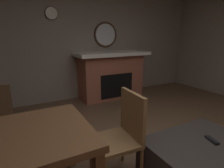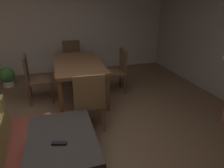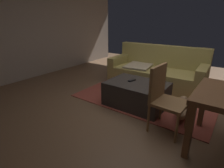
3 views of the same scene
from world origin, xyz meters
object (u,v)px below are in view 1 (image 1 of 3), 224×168
object	(u,v)px
fireplace	(111,75)
wall_clock	(51,13)
dining_chair_west	(123,131)
ottoman_coffee_table	(199,162)
tv_remote	(212,140)
round_wall_mirror	(106,35)

from	to	relation	value
fireplace	wall_clock	bearing A→B (deg)	-12.86
dining_chair_west	ottoman_coffee_table	bearing A→B (deg)	145.92
ottoman_coffee_table	tv_remote	world-z (taller)	tv_remote
wall_clock	tv_remote	bearing A→B (deg)	105.31
fireplace	ottoman_coffee_table	bearing A→B (deg)	80.13
wall_clock	dining_chair_west	bearing A→B (deg)	92.10
dining_chair_west	wall_clock	distance (m)	3.07
ottoman_coffee_table	wall_clock	distance (m)	3.67
round_wall_mirror	tv_remote	size ratio (longest dim) A/B	3.84
round_wall_mirror	dining_chair_west	xyz separation A→B (m)	(1.15, 2.72, -0.98)
round_wall_mirror	wall_clock	xyz separation A→B (m)	(1.25, 0.00, 0.43)
ottoman_coffee_table	wall_clock	world-z (taller)	wall_clock
fireplace	tv_remote	bearing A→B (deg)	82.56
fireplace	ottoman_coffee_table	size ratio (longest dim) A/B	1.66
round_wall_mirror	ottoman_coffee_table	world-z (taller)	round_wall_mirror
ottoman_coffee_table	tv_remote	distance (m)	0.26
tv_remote	wall_clock	world-z (taller)	wall_clock
fireplace	round_wall_mirror	xyz separation A→B (m)	(0.00, -0.29, 0.94)
round_wall_mirror	ottoman_coffee_table	distance (m)	3.45
dining_chair_west	wall_clock	world-z (taller)	wall_clock
tv_remote	wall_clock	xyz separation A→B (m)	(0.87, -3.19, 1.48)
ottoman_coffee_table	dining_chair_west	world-z (taller)	dining_chair_west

